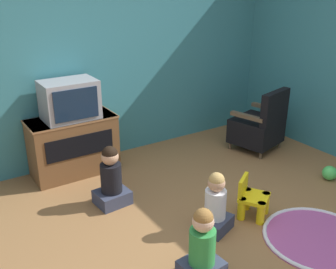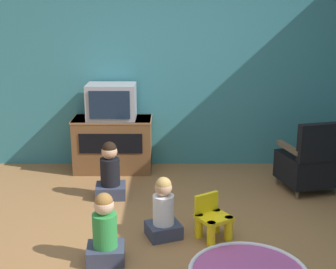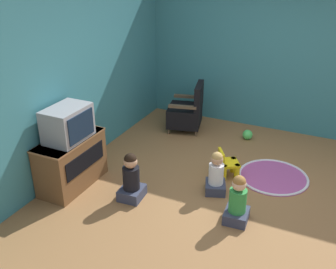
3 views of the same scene
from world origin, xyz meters
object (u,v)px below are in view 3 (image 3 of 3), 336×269
Objects in this scene: television at (68,124)px; child_watching_center at (238,202)px; child_watching_right at (131,179)px; toy_ball at (248,135)px; child_watching_left at (216,175)px; tv_cabinet at (71,161)px; black_armchair at (187,112)px; yellow_kid_chair at (227,165)px.

television is 0.98× the size of child_watching_center.
toy_ball is (2.38, -0.91, -0.20)m from child_watching_right.
child_watching_left is 0.66m from child_watching_center.
child_watching_right is (-0.61, 0.95, 0.03)m from child_watching_left.
tv_cabinet is at bearing 143.52° from toy_ball.
child_watching_right is (-2.31, -0.19, -0.06)m from black_armchair.
black_armchair reaches higher than child_watching_right.
television is at bearing 89.30° from yellow_kid_chair.
toy_ball is at bearing -30.26° from yellow_kid_chair.
tv_cabinet reaches higher than child_watching_center.
yellow_kid_chair is 2.40× the size of toy_ball.
yellow_kid_chair is (1.14, -1.86, -0.19)m from tv_cabinet.
black_armchair is at bearing -16.48° from tv_cabinet.
yellow_kid_chair is 0.47m from child_watching_left.
child_watching_center is at bearing 171.40° from yellow_kid_chair.
black_armchair is at bearing -16.12° from television.
yellow_kid_chair is 0.62× the size of child_watching_right.
child_watching_left is (0.68, -1.84, -0.11)m from tv_cabinet.
toy_ball is at bearing -36.48° from tv_cabinet.
child_watching_right is (0.07, -0.90, -0.08)m from tv_cabinet.
child_watching_left is 1.13m from child_watching_right.
yellow_kid_chair is 1.31m from toy_ball.
child_watching_right is (-0.12, 1.38, 0.01)m from child_watching_center.
black_armchair is 2.05m from child_watching_left.
child_watching_right reaches higher than toy_ball.
yellow_kid_chair is at bearing 28.79° from black_armchair.
television is 1.03× the size of child_watching_left.
television is at bearing -90.00° from tv_cabinet.
child_watching_left is at bearing -61.49° from child_watching_right.
child_watching_center is at bearing -85.25° from television.
child_watching_right reaches higher than child_watching_center.
toy_ball is (0.07, -1.11, -0.25)m from black_armchair.
television reaches higher than child_watching_center.
television is 2.06m from child_watching_left.
black_armchair reaches higher than yellow_kid_chair.
tv_cabinet reaches higher than yellow_kid_chair.
child_watching_left is at bearing 19.62° from black_armchair.
television is 1.09m from child_watching_right.
black_armchair is 2.13× the size of yellow_kid_chair.
tv_cabinet is at bearing 89.95° from child_watching_right.
black_armchair is at bearing 13.46° from child_watching_left.
tv_cabinet is 1.55× the size of child_watching_right.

